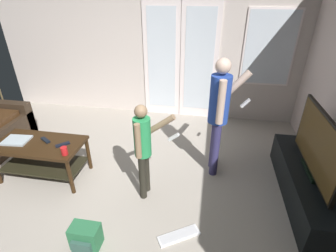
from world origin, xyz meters
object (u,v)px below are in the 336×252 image
backpack (85,237)px  laptop_closed (17,140)px  person_child (144,145)px  flat_screen_tv (318,145)px  loose_keyboard (179,236)px  tv_stand (305,185)px  coffee_table (41,152)px  person_adult (220,109)px  cup_near_edge (64,151)px  tv_remote_black (45,140)px  dvd_remote_slim (63,145)px

backpack → laptop_closed: bearing=145.4°
person_child → backpack: (-0.40, -0.80, -0.59)m
flat_screen_tv → loose_keyboard: size_ratio=2.73×
tv_stand → laptop_closed: size_ratio=5.38×
coffee_table → laptop_closed: size_ratio=3.53×
person_adult → loose_keyboard: bearing=-105.6°
cup_near_edge → tv_remote_black: 0.46m
coffee_table → backpack: 1.38m
flat_screen_tv → loose_keyboard: flat_screen_tv is taller
coffee_table → person_child: (1.40, -0.10, 0.34)m
coffee_table → backpack: coffee_table is taller
person_adult → tv_remote_black: (-2.15, -0.45, -0.40)m
backpack → dvd_remote_slim: dvd_remote_slim is taller
cup_near_edge → tv_stand: bearing=6.6°
backpack → cup_near_edge: bearing=126.6°
tv_stand → person_child: (-1.87, -0.26, 0.52)m
tv_stand → cup_near_edge: cup_near_edge is taller
coffee_table → flat_screen_tv: flat_screen_tv is taller
coffee_table → person_child: size_ratio=0.92×
tv_stand → person_child: person_child is taller
flat_screen_tv → cup_near_edge: (-2.81, -0.33, -0.18)m
laptop_closed → dvd_remote_slim: 0.63m
dvd_remote_slim → backpack: bearing=-96.9°
person_child → laptop_closed: size_ratio=3.85×
tv_stand → flat_screen_tv: bearing=115.0°
loose_keyboard → coffee_table: bearing=161.0°
loose_keyboard → laptop_closed: bearing=163.7°
flat_screen_tv → tv_remote_black: (-3.21, -0.10, -0.22)m
backpack → person_child: bearing=63.7°
dvd_remote_slim → cup_near_edge: bearing=-96.8°
backpack → tv_stand: bearing=25.1°
coffee_table → loose_keyboard: coffee_table is taller
dvd_remote_slim → tv_stand: bearing=-40.5°
coffee_table → tv_remote_black: bearing=46.0°
person_adult → tv_remote_black: size_ratio=9.15×
coffee_table → person_child: bearing=-4.2°
tv_stand → dvd_remote_slim: 2.96m
coffee_table → flat_screen_tv: bearing=2.8°
person_adult → laptop_closed: 2.59m
person_adult → tv_remote_black: 2.23m
cup_near_edge → coffee_table: bearing=159.5°
cup_near_edge → person_child: bearing=4.2°
tv_stand → person_adult: size_ratio=1.07×
coffee_table → tv_remote_black: size_ratio=6.42×
backpack → dvd_remote_slim: (-0.68, 0.91, 0.40)m
tv_remote_black → dvd_remote_slim: same height
tv_stand → laptop_closed: (-3.57, -0.16, 0.34)m
coffee_table → dvd_remote_slim: bearing=0.6°
cup_near_edge → tv_remote_black: cup_near_edge is taller
person_adult → backpack: bearing=-130.4°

